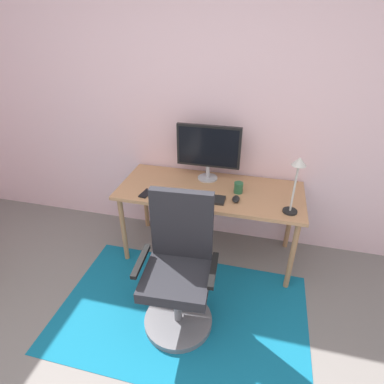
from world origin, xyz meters
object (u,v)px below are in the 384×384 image
(desk, at_px, (210,196))
(monitor, at_px, (208,148))
(computer_mouse, at_px, (236,199))
(office_chair, at_px, (179,275))
(keyboard, at_px, (199,197))
(cell_phone, at_px, (146,193))
(desk_lamp, at_px, (297,175))
(coffee_cup, at_px, (238,188))

(desk, height_order, monitor, monitor)
(computer_mouse, height_order, office_chair, office_chair)
(keyboard, distance_m, cell_phone, 0.45)
(computer_mouse, relative_size, desk_lamp, 0.23)
(computer_mouse, relative_size, cell_phone, 0.74)
(monitor, relative_size, office_chair, 0.54)
(computer_mouse, relative_size, coffee_cup, 1.12)
(coffee_cup, relative_size, desk_lamp, 0.20)
(cell_phone, height_order, office_chair, office_chair)
(coffee_cup, bearing_deg, keyboard, -150.22)
(keyboard, distance_m, coffee_cup, 0.35)
(desk_lamp, xyz_separation_m, office_chair, (-0.72, -0.58, -0.60))
(monitor, bearing_deg, coffee_cup, -31.79)
(desk, relative_size, keyboard, 3.67)
(computer_mouse, xyz_separation_m, office_chair, (-0.30, -0.64, -0.29))
(cell_phone, bearing_deg, monitor, 50.96)
(desk, relative_size, desk_lamp, 3.47)
(cell_phone, distance_m, office_chair, 0.77)
(desk_lamp, bearing_deg, office_chair, -141.39)
(computer_mouse, bearing_deg, keyboard, -173.36)
(desk, xyz_separation_m, computer_mouse, (0.24, -0.14, 0.08))
(monitor, xyz_separation_m, keyboard, (-0.00, -0.36, -0.29))
(monitor, distance_m, office_chair, 1.12)
(cell_phone, bearing_deg, coffee_cup, 25.13)
(desk, distance_m, computer_mouse, 0.29)
(cell_phone, xyz_separation_m, desk_lamp, (1.16, 0.01, 0.32))
(monitor, bearing_deg, keyboard, -90.30)
(keyboard, height_order, desk_lamp, desk_lamp)
(monitor, bearing_deg, computer_mouse, -47.44)
(computer_mouse, xyz_separation_m, cell_phone, (-0.75, -0.07, -0.01))
(monitor, xyz_separation_m, coffee_cup, (0.30, -0.19, -0.25))
(desk, bearing_deg, coffee_cup, 0.45)
(desk, distance_m, coffee_cup, 0.26)
(keyboard, xyz_separation_m, office_chair, (-0.00, -0.60, -0.28))
(monitor, distance_m, coffee_cup, 0.43)
(monitor, relative_size, cell_phone, 4.00)
(computer_mouse, bearing_deg, cell_phone, -174.52)
(computer_mouse, distance_m, desk_lamp, 0.52)
(desk, relative_size, computer_mouse, 15.16)
(coffee_cup, height_order, cell_phone, coffee_cup)
(monitor, relative_size, desk_lamp, 1.23)
(cell_phone, relative_size, office_chair, 0.13)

